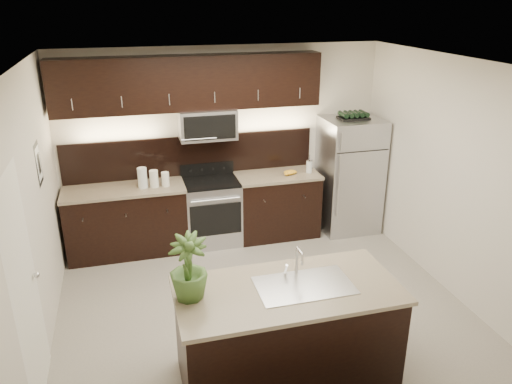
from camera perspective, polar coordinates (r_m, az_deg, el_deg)
ground at (r=5.88m, az=0.58°, el=-12.62°), size 4.50×4.50×0.00m
room_walls at (r=5.06m, az=-0.45°, el=3.04°), size 4.52×4.02×2.71m
counter_run at (r=7.03m, az=-6.72°, el=-2.39°), size 3.51×0.65×0.94m
upper_fixtures at (r=6.68m, az=-7.32°, el=11.35°), size 3.49×0.40×1.66m
island at (r=4.68m, az=3.53°, el=-15.75°), size 1.96×0.96×0.94m
sink_faucet at (r=4.45m, az=5.49°, el=-10.37°), size 0.84×0.50×0.28m
refrigerator at (r=7.46m, az=10.60°, el=1.91°), size 0.81×0.73×1.68m
wine_rack at (r=7.22m, az=11.08°, el=8.57°), size 0.42×0.26×0.10m
plant at (r=4.17m, az=-7.76°, el=-8.55°), size 0.39×0.39×0.57m
canisters at (r=6.71m, az=-11.89°, el=1.53°), size 0.41×0.13×0.27m
french_press at (r=7.16m, az=6.10°, el=2.98°), size 0.09×0.09×0.26m
bananas at (r=7.04m, az=3.46°, el=2.18°), size 0.25×0.22×0.06m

